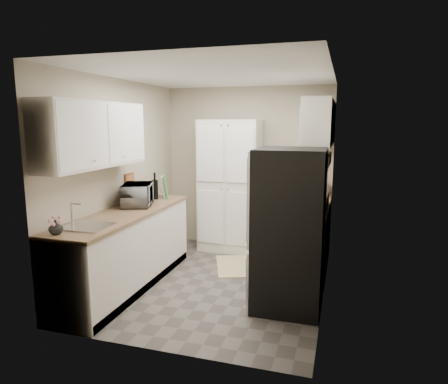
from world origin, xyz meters
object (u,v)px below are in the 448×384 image
object	(u,v)px
wine_bottle	(155,187)
toaster_oven	(311,187)
electric_range	(300,243)
pantry_cabinet	(230,186)
refrigerator	(289,230)
microwave	(138,195)

from	to	relation	value
wine_bottle	toaster_oven	distance (m)	2.22
electric_range	toaster_oven	size ratio (longest dim) A/B	2.68
wine_bottle	toaster_oven	bearing A→B (deg)	25.08
pantry_cabinet	refrigerator	bearing A→B (deg)	-56.54
pantry_cabinet	refrigerator	xyz separation A→B (m)	(1.14, -1.73, -0.15)
microwave	wine_bottle	size ratio (longest dim) A/B	1.51
pantry_cabinet	electric_range	distance (m)	1.58
refrigerator	wine_bottle	xyz separation A→B (m)	(-1.95, 0.81, 0.24)
wine_bottle	toaster_oven	xyz separation A→B (m)	(2.01, 0.94, -0.04)
electric_range	microwave	bearing A→B (deg)	-167.24
refrigerator	microwave	xyz separation A→B (m)	(-1.96, 0.35, 0.21)
wine_bottle	refrigerator	bearing A→B (deg)	-22.50
electric_range	wine_bottle	distance (m)	2.07
electric_range	wine_bottle	bearing A→B (deg)	179.79
toaster_oven	electric_range	bearing A→B (deg)	-104.04
electric_range	microwave	xyz separation A→B (m)	(-1.99, -0.45, 0.58)
refrigerator	wine_bottle	bearing A→B (deg)	157.50
electric_range	wine_bottle	xyz separation A→B (m)	(-1.98, 0.01, 0.61)
refrigerator	microwave	size ratio (longest dim) A/B	3.37
pantry_cabinet	wine_bottle	distance (m)	1.23
pantry_cabinet	electric_range	xyz separation A→B (m)	(1.17, -0.93, -0.52)
electric_range	refrigerator	xyz separation A→B (m)	(-0.03, -0.80, 0.37)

